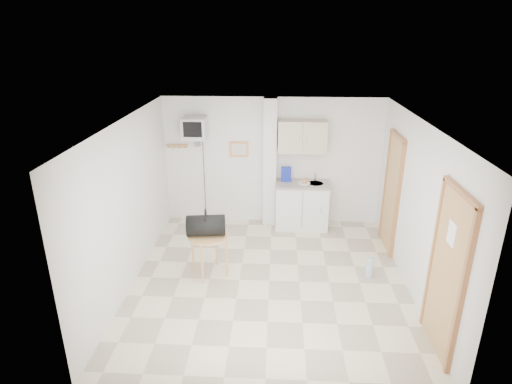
{
  "coord_description": "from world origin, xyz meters",
  "views": [
    {
      "loc": [
        0.08,
        -5.73,
        3.7
      ],
      "look_at": [
        -0.24,
        0.6,
        1.25
      ],
      "focal_mm": 30.0,
      "sensor_mm": 36.0,
      "label": 1
    }
  ],
  "objects_px": {
    "water_bottle": "(370,268)",
    "duffel_bag": "(206,225)",
    "round_table": "(209,239)",
    "crt_television": "(195,129)"
  },
  "relations": [
    {
      "from": "duffel_bag",
      "to": "water_bottle",
      "type": "relative_size",
      "value": 1.75
    },
    {
      "from": "crt_television",
      "to": "duffel_bag",
      "type": "bearing_deg",
      "value": -76.06
    },
    {
      "from": "round_table",
      "to": "duffel_bag",
      "type": "distance_m",
      "value": 0.26
    },
    {
      "from": "round_table",
      "to": "duffel_bag",
      "type": "bearing_deg",
      "value": -145.66
    },
    {
      "from": "crt_television",
      "to": "round_table",
      "type": "distance_m",
      "value": 2.33
    },
    {
      "from": "crt_television",
      "to": "water_bottle",
      "type": "distance_m",
      "value": 3.95
    },
    {
      "from": "water_bottle",
      "to": "duffel_bag",
      "type": "bearing_deg",
      "value": -178.64
    },
    {
      "from": "crt_television",
      "to": "water_bottle",
      "type": "height_order",
      "value": "crt_television"
    },
    {
      "from": "duffel_bag",
      "to": "water_bottle",
      "type": "distance_m",
      "value": 2.65
    },
    {
      "from": "crt_television",
      "to": "duffel_bag",
      "type": "xyz_separation_m",
      "value": [
        0.47,
        -1.88,
        -1.07
      ]
    }
  ]
}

